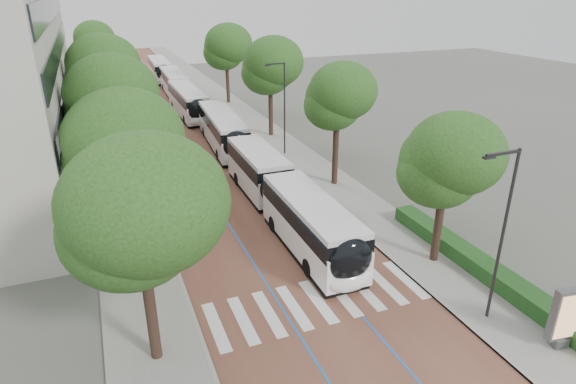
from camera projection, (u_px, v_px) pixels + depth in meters
name	position (u px, v px, depth m)	size (l,w,h in m)	color
ground	(323.00, 315.00, 22.16)	(160.00, 160.00, 0.00)	#51544C
road	(174.00, 116.00, 56.25)	(11.00, 140.00, 0.02)	brown
sidewalk_left	(106.00, 121.00, 53.65)	(4.00, 140.00, 0.12)	gray
sidewalk_right	(236.00, 109.00, 58.81)	(4.00, 140.00, 0.12)	gray
kerb_left	(124.00, 120.00, 54.30)	(0.20, 140.00, 0.14)	gray
kerb_right	(221.00, 111.00, 58.15)	(0.20, 140.00, 0.14)	gray
zebra_crossing	(318.00, 301.00, 23.07)	(10.55, 3.60, 0.01)	silver
lane_line_left	(160.00, 117.00, 55.69)	(0.12, 126.00, 0.01)	#225AAD
lane_line_right	(188.00, 114.00, 56.79)	(0.12, 126.00, 0.01)	#225AAD
hedge	(481.00, 265.00, 25.08)	(1.20, 14.00, 0.80)	#164017
streetlight_near	(502.00, 224.00, 19.98)	(1.82, 0.20, 8.00)	#28282A
streetlight_far	(283.00, 102.00, 41.29)	(1.82, 0.20, 8.00)	#28282A
lamp_post_left	(155.00, 189.00, 25.25)	(0.14, 0.14, 8.00)	#28282A
trees_left	(105.00, 89.00, 37.10)	(6.33, 60.61, 9.87)	black
trees_right	(279.00, 75.00, 44.06)	(5.90, 47.43, 9.31)	black
lead_bus	(286.00, 200.00, 30.09)	(2.71, 18.42, 3.20)	black
bus_queued_0	(223.00, 131.00, 44.25)	(3.28, 12.53, 3.20)	white
bus_queued_1	(189.00, 103.00, 55.19)	(2.58, 12.40, 3.20)	white
bus_queued_2	(175.00, 84.00, 65.85)	(2.90, 12.47, 3.20)	white
bus_queued_3	(160.00, 70.00, 76.94)	(2.91, 12.47, 3.20)	white
ad_panel	(566.00, 317.00, 19.51)	(1.38, 0.60, 2.78)	#59595B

